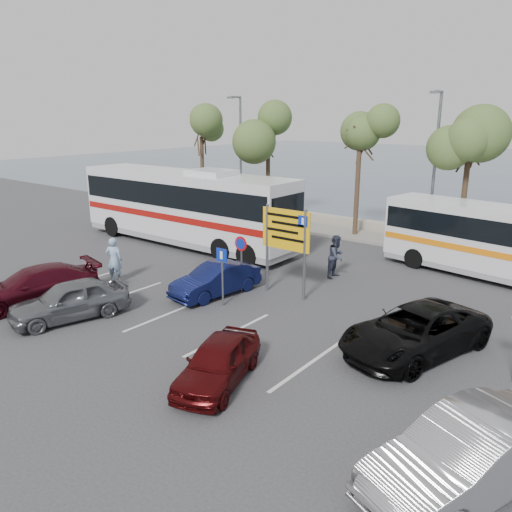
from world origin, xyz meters
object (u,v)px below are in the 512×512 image
Objects in this scene: car_blue at (216,280)px; car_red at (218,362)px; coach_bus_right at (511,247)px; car_silver_a at (70,300)px; direction_sign at (286,236)px; street_lamp_right at (434,164)px; pedestrian_far at (336,256)px; coach_bus_left at (185,209)px; street_lamp_left at (240,152)px; pedestrian_near at (114,260)px; suv_black at (415,331)px; car_maroon at (34,286)px; car_silver_b at (469,455)px.

car_blue is 1.08× the size of car_red.
coach_bus_right is at bearing 54.69° from car_red.
direction_sign is at bearing 71.20° from car_silver_a.
street_lamp_right reaches higher than pedestrian_far.
street_lamp_right reaches higher than coach_bus_left.
street_lamp_left reaches higher than coach_bus_right.
car_silver_a is 1.14× the size of car_red.
direction_sign is at bearing -43.17° from street_lamp_left.
coach_bus_right is 14.63m from car_red.
pedestrian_near is 9.71m from pedestrian_far.
car_blue reaches higher than car_red.
street_lamp_left is 1.00× the size of street_lamp_right.
direction_sign is 9.66m from coach_bus_left.
pedestrian_far reaches higher than suv_black.
street_lamp_right is at bearing 79.06° from direction_sign.
car_silver_a is at bearing 13.13° from car_maroon.
car_maroon is (-13.64, -14.00, -0.89)m from coach_bus_right.
car_maroon is (-9.00, -17.02, -3.90)m from street_lamp_right.
coach_bus_left is 16.22m from coach_bus_right.
pedestrian_near is at bearing -154.64° from car_blue.
direction_sign is 9.84m from car_maroon.
street_lamp_right is 1.96× the size of car_silver_a.
suv_black is 2.66× the size of pedestrian_far.
pedestrian_far is at bearing 152.12° from car_silver_b.
pedestrian_near is at bearing -156.93° from suv_black.
street_lamp_right is 18.80m from car_silver_b.
car_silver_b is at bearing -67.64° from street_lamp_right.
direction_sign is at bearing -20.01° from coach_bus_left.
pedestrian_far is at bearing -31.49° from street_lamp_left.
street_lamp_left is 14.62m from pedestrian_near.
car_red is 6.10m from suv_black.
direction_sign is 7.37m from car_red.
car_silver_a is 0.87× the size of car_silver_b.
car_blue is 0.76× the size of suv_black.
car_blue is at bearing -163.63° from suv_black.
car_maroon is 13.93m from suv_black.
street_lamp_left is 15.24m from direction_sign.
car_silver_b is 13.15m from pedestrian_far.
car_silver_a is at bearing -128.77° from coach_bus_right.
car_silver_a is (-6.60, -17.02, -3.90)m from street_lamp_right.
direction_sign reaches higher than pedestrian_far.
street_lamp_right is at bearing -12.48° from pedestrian_far.
street_lamp_right is 0.58× the size of coach_bus_left.
car_silver_a is 1.06× the size of car_blue.
pedestrian_near reaches higher than car_silver_a.
coach_bus_right reaches higher than car_blue.
direction_sign is 0.32× the size of coach_bus_right.
pedestrian_near reaches higher than car_red.
street_lamp_left is 0.58× the size of coach_bus_left.
coach_bus_left is 2.68× the size of suv_black.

